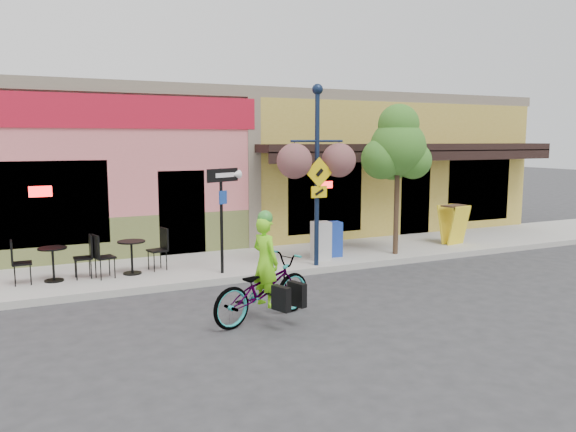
# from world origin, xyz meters

# --- Properties ---
(ground) EXTENTS (90.00, 90.00, 0.00)m
(ground) POSITION_xyz_m (0.00, 0.00, 0.00)
(ground) COLOR #2D2D30
(ground) RESTS_ON ground
(sidewalk) EXTENTS (24.00, 3.00, 0.15)m
(sidewalk) POSITION_xyz_m (0.00, 2.00, 0.07)
(sidewalk) COLOR #9E9B93
(sidewalk) RESTS_ON ground
(curb) EXTENTS (24.00, 0.12, 0.15)m
(curb) POSITION_xyz_m (0.00, 0.55, 0.07)
(curb) COLOR #A8A59E
(curb) RESTS_ON ground
(building) EXTENTS (18.20, 8.20, 4.50)m
(building) POSITION_xyz_m (0.00, 7.50, 2.25)
(building) COLOR #D86A6E
(building) RESTS_ON ground
(bicycle) EXTENTS (2.23, 1.37, 1.11)m
(bicycle) POSITION_xyz_m (-3.03, -2.02, 0.55)
(bicycle) COLOR maroon
(bicycle) RESTS_ON ground
(cyclist_rider) EXTENTS (0.53, 0.65, 1.54)m
(cyclist_rider) POSITION_xyz_m (-2.98, -2.02, 0.77)
(cyclist_rider) COLOR #7CEF19
(cyclist_rider) RESTS_ON ground
(lamp_post) EXTENTS (1.34, 0.55, 4.19)m
(lamp_post) POSITION_xyz_m (-0.50, 0.76, 2.25)
(lamp_post) COLOR #121F39
(lamp_post) RESTS_ON sidewalk
(one_way_sign) EXTENTS (0.89, 0.54, 2.32)m
(one_way_sign) POSITION_xyz_m (-2.76, 0.95, 1.31)
(one_way_sign) COLOR black
(one_way_sign) RESTS_ON sidewalk
(cafe_set_left) EXTENTS (1.56, 0.79, 0.93)m
(cafe_set_left) POSITION_xyz_m (-6.18, 1.75, 0.62)
(cafe_set_left) COLOR black
(cafe_set_left) RESTS_ON sidewalk
(cafe_set_right) EXTENTS (1.75, 1.15, 0.96)m
(cafe_set_right) POSITION_xyz_m (-4.58, 1.72, 0.63)
(cafe_set_right) COLOR black
(cafe_set_right) RESTS_ON sidewalk
(newspaper_box_blue) EXTENTS (0.43, 0.39, 0.88)m
(newspaper_box_blue) POSITION_xyz_m (0.35, 1.48, 0.59)
(newspaper_box_blue) COLOR #1B3CA5
(newspaper_box_blue) RESTS_ON sidewalk
(newspaper_box_grey) EXTENTS (0.50, 0.47, 0.93)m
(newspaper_box_grey) POSITION_xyz_m (-0.09, 1.29, 0.62)
(newspaper_box_grey) COLOR #BBBBBB
(newspaper_box_grey) RESTS_ON sidewalk
(street_tree) EXTENTS (1.54, 1.54, 3.87)m
(street_tree) POSITION_xyz_m (1.98, 1.07, 2.08)
(street_tree) COLOR #3D7A26
(street_tree) RESTS_ON sidewalk
(sandwich_board) EXTENTS (0.75, 0.61, 1.12)m
(sandwich_board) POSITION_xyz_m (4.31, 1.31, 0.71)
(sandwich_board) COLOR yellow
(sandwich_board) RESTS_ON sidewalk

